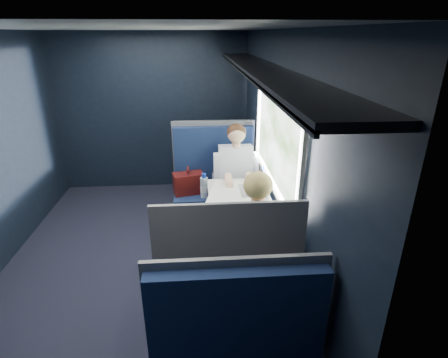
{
  "coord_description": "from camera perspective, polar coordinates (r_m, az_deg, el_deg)",
  "views": [
    {
      "loc": [
        0.66,
        -3.13,
        2.27
      ],
      "look_at": [
        0.9,
        0.0,
        0.95
      ],
      "focal_mm": 28.0,
      "sensor_mm": 36.0,
      "label": 1
    }
  ],
  "objects": [
    {
      "name": "ground",
      "position": [
        3.92,
        -13.6,
        -13.36
      ],
      "size": [
        2.8,
        4.2,
        0.01
      ],
      "primitive_type": "cube",
      "color": "black"
    },
    {
      "name": "room_shell",
      "position": [
        3.29,
        -15.57,
        8.05
      ],
      "size": [
        3.0,
        4.4,
        2.4
      ],
      "color": "black",
      "rests_on": "ground"
    },
    {
      "name": "table",
      "position": [
        3.53,
        2.15,
        -4.22
      ],
      "size": [
        0.62,
        1.0,
        0.74
      ],
      "color": "#54565E",
      "rests_on": "ground"
    },
    {
      "name": "seat_bay_near",
      "position": [
        4.4,
        -1.73,
        -1.97
      ],
      "size": [
        1.04,
        0.62,
        1.26
      ],
      "color": "#0D183A",
      "rests_on": "ground"
    },
    {
      "name": "seat_bay_far",
      "position": [
        2.92,
        0.33,
        -16.56
      ],
      "size": [
        1.04,
        0.62,
        1.26
      ],
      "color": "#0D183A",
      "rests_on": "ground"
    },
    {
      "name": "seat_row_front",
      "position": [
        5.27,
        -2.02,
        2.11
      ],
      "size": [
        1.04,
        0.51,
        1.16
      ],
      "color": "#0D183A",
      "rests_on": "ground"
    },
    {
      "name": "man",
      "position": [
        4.15,
        2.03,
        0.86
      ],
      "size": [
        0.53,
        0.56,
        1.32
      ],
      "color": "black",
      "rests_on": "ground"
    },
    {
      "name": "woman",
      "position": [
        2.9,
        5.06,
        -9.36
      ],
      "size": [
        0.53,
        0.56,
        1.32
      ],
      "color": "black",
      "rests_on": "ground"
    },
    {
      "name": "papers",
      "position": [
        3.48,
        2.24,
        -3.23
      ],
      "size": [
        0.77,
        0.97,
        0.01
      ],
      "primitive_type": "cube",
      "rotation": [
        0.0,
        0.0,
        -0.22
      ],
      "color": "white",
      "rests_on": "table"
    },
    {
      "name": "laptop",
      "position": [
        3.63,
        5.47,
        -1.04
      ],
      "size": [
        0.26,
        0.34,
        0.25
      ],
      "color": "silver",
      "rests_on": "table"
    },
    {
      "name": "bottle_small",
      "position": [
        3.74,
        6.27,
        0.23
      ],
      "size": [
        0.07,
        0.07,
        0.23
      ],
      "color": "silver",
      "rests_on": "table"
    },
    {
      "name": "cup",
      "position": [
        3.92,
        5.79,
        0.39
      ],
      "size": [
        0.06,
        0.06,
        0.08
      ],
      "primitive_type": "cylinder",
      "color": "white",
      "rests_on": "table"
    }
  ]
}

